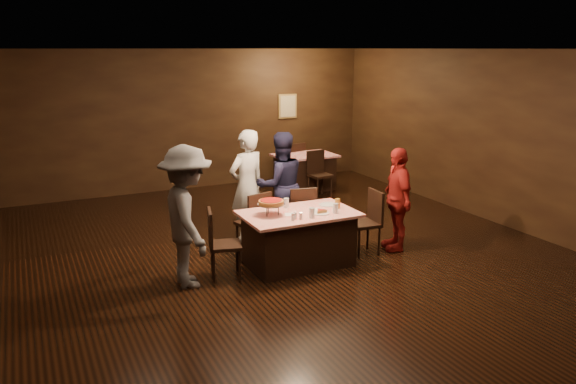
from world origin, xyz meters
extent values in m
plane|color=black|center=(0.00, 0.00, 0.00)|extent=(10.00, 10.00, 0.00)
cube|color=silver|center=(0.00, 0.00, 3.00)|extent=(8.00, 10.00, 0.04)
cube|color=black|center=(0.00, 5.00, 1.50)|extent=(8.00, 0.04, 3.00)
cube|color=black|center=(4.00, 0.00, 1.50)|extent=(0.04, 10.00, 3.00)
cube|color=tan|center=(2.20, 4.97, 1.70)|extent=(0.46, 0.03, 0.56)
cube|color=beige|center=(2.20, 4.95, 1.70)|extent=(0.38, 0.01, 0.48)
cube|color=red|center=(-0.05, -0.10, 0.39)|extent=(1.60, 1.00, 0.77)
cube|color=red|center=(2.05, 3.79, 0.39)|extent=(1.30, 0.90, 0.77)
cube|color=black|center=(-0.45, 0.65, 0.47)|extent=(0.51, 0.51, 0.95)
cube|color=black|center=(0.35, 0.65, 0.47)|extent=(0.49, 0.49, 0.95)
cube|color=black|center=(-1.15, -0.10, 0.47)|extent=(0.51, 0.51, 0.95)
cube|color=black|center=(1.05, -0.10, 0.47)|extent=(0.45, 0.45, 0.95)
cube|color=black|center=(2.05, 3.09, 0.47)|extent=(0.45, 0.45, 0.95)
cube|color=black|center=(2.05, 4.39, 0.47)|extent=(0.50, 0.50, 0.95)
imported|color=silver|center=(-0.32, 1.19, 0.90)|extent=(0.75, 0.60, 1.79)
imported|color=#181833|center=(0.25, 1.14, 0.86)|extent=(0.88, 0.71, 1.73)
imported|color=#58595D|center=(-1.65, -0.12, 0.92)|extent=(0.74, 1.22, 1.85)
imported|color=maroon|center=(1.59, -0.16, 0.79)|extent=(0.64, 1.00, 1.58)
cylinder|color=black|center=(-0.45, 0.05, 0.84)|extent=(0.01, 0.01, 0.15)
cylinder|color=black|center=(-0.53, -0.10, 0.84)|extent=(0.01, 0.01, 0.15)
cylinder|color=black|center=(-0.36, -0.10, 0.84)|extent=(0.01, 0.01, 0.15)
cylinder|color=silver|center=(-0.45, -0.05, 0.93)|extent=(0.38, 0.38, 0.01)
cylinder|color=#B27233|center=(-0.45, -0.05, 0.96)|extent=(0.35, 0.35, 0.05)
cylinder|color=#A5140C|center=(-0.45, -0.05, 0.98)|extent=(0.30, 0.30, 0.01)
cylinder|color=white|center=(0.20, -0.28, 0.78)|extent=(0.25, 0.25, 0.01)
cylinder|color=#B27233|center=(0.20, -0.28, 0.81)|extent=(0.18, 0.18, 0.04)
cylinder|color=#A5140C|center=(0.20, -0.28, 0.83)|extent=(0.14, 0.14, 0.01)
cylinder|color=white|center=(0.50, 0.05, 0.78)|extent=(0.25, 0.25, 0.01)
cylinder|color=silver|center=(0.00, -0.40, 0.84)|extent=(0.08, 0.08, 0.14)
cylinder|color=silver|center=(0.40, -0.35, 0.84)|extent=(0.08, 0.08, 0.14)
cylinder|color=#BF7F26|center=(0.55, -0.15, 0.84)|extent=(0.08, 0.08, 0.14)
cylinder|color=silver|center=(-0.10, 0.20, 0.84)|extent=(0.08, 0.08, 0.14)
cylinder|color=silver|center=(-0.23, -0.35, 0.81)|extent=(0.04, 0.04, 0.08)
cylinder|color=silver|center=(-0.23, -0.35, 0.85)|extent=(0.05, 0.05, 0.02)
cylinder|color=silver|center=(-0.17, -0.40, 0.81)|extent=(0.04, 0.04, 0.08)
cylinder|color=silver|center=(-0.17, -0.40, 0.85)|extent=(0.05, 0.05, 0.02)
cylinder|color=silver|center=(-0.29, -0.40, 0.81)|extent=(0.04, 0.04, 0.08)
cylinder|color=silver|center=(-0.29, -0.40, 0.85)|extent=(0.05, 0.05, 0.02)
cube|color=white|center=(0.25, -0.10, 0.77)|extent=(0.19, 0.19, 0.01)
cube|color=white|center=(-0.20, -0.15, 0.77)|extent=(0.21, 0.21, 0.01)
camera|label=1|loc=(-3.45, -6.85, 3.01)|focal=35.00mm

